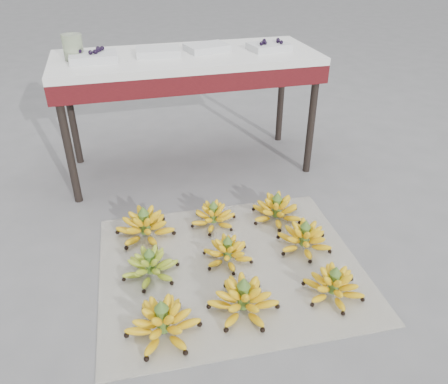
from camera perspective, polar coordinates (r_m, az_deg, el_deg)
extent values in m
plane|color=slate|center=(2.23, 2.41, -8.33)|extent=(60.00, 60.00, 0.00)
cube|color=white|center=(2.16, 0.84, -9.67)|extent=(1.30, 1.10, 0.01)
ellipsoid|color=yellow|center=(1.85, -7.96, -16.89)|extent=(0.36, 0.36, 0.09)
ellipsoid|color=yellow|center=(1.82, -8.05, -16.07)|extent=(0.26, 0.26, 0.07)
ellipsoid|color=yellow|center=(1.80, -8.14, -15.27)|extent=(0.17, 0.17, 0.06)
cylinder|color=#466B26|center=(1.82, -8.05, -16.07)|extent=(0.05, 0.05, 0.12)
cone|color=#466B26|center=(1.77, -8.24, -14.35)|extent=(0.06, 0.06, 0.04)
ellipsoid|color=yellow|center=(1.92, 2.52, -14.21)|extent=(0.38, 0.38, 0.09)
ellipsoid|color=yellow|center=(1.90, 2.55, -13.38)|extent=(0.27, 0.27, 0.07)
ellipsoid|color=yellow|center=(1.87, 2.57, -12.58)|extent=(0.17, 0.17, 0.06)
cylinder|color=#466B26|center=(1.90, 2.55, -13.38)|extent=(0.05, 0.05, 0.12)
cone|color=#466B26|center=(1.84, 2.60, -11.65)|extent=(0.06, 0.06, 0.04)
ellipsoid|color=yellow|center=(2.05, 14.04, -12.05)|extent=(0.33, 0.33, 0.08)
ellipsoid|color=yellow|center=(2.03, 14.17, -11.33)|extent=(0.23, 0.23, 0.06)
ellipsoid|color=yellow|center=(2.00, 14.29, -10.63)|extent=(0.15, 0.15, 0.05)
cylinder|color=#466B26|center=(2.03, 14.17, -11.33)|extent=(0.04, 0.04, 0.11)
cone|color=#466B26|center=(1.98, 14.43, -9.84)|extent=(0.05, 0.05, 0.04)
ellipsoid|color=olive|center=(2.12, -9.54, -9.80)|extent=(0.32, 0.32, 0.08)
ellipsoid|color=olive|center=(2.09, -9.62, -9.09)|extent=(0.23, 0.23, 0.06)
ellipsoid|color=olive|center=(2.07, -9.70, -8.40)|extent=(0.15, 0.15, 0.05)
cylinder|color=#466B26|center=(2.09, -9.62, -9.09)|extent=(0.04, 0.04, 0.11)
cone|color=#466B26|center=(2.05, -9.79, -7.61)|extent=(0.05, 0.05, 0.04)
ellipsoid|color=yellow|center=(2.17, 0.47, -8.15)|extent=(0.27, 0.27, 0.07)
ellipsoid|color=yellow|center=(2.15, 0.47, -7.50)|extent=(0.19, 0.19, 0.05)
ellipsoid|color=yellow|center=(2.13, 0.48, -6.87)|extent=(0.13, 0.13, 0.05)
cylinder|color=#466B26|center=(2.15, 0.47, -7.50)|extent=(0.04, 0.04, 0.10)
cone|color=#466B26|center=(2.11, 0.48, -6.14)|extent=(0.05, 0.05, 0.04)
ellipsoid|color=yellow|center=(2.29, 10.39, -6.28)|extent=(0.32, 0.32, 0.08)
ellipsoid|color=yellow|center=(2.26, 10.47, -5.55)|extent=(0.23, 0.23, 0.06)
ellipsoid|color=yellow|center=(2.24, 10.56, -4.85)|extent=(0.15, 0.15, 0.05)
cylinder|color=#466B26|center=(2.26, 10.47, -5.55)|extent=(0.05, 0.05, 0.11)
cone|color=#466B26|center=(2.22, 10.65, -4.05)|extent=(0.05, 0.05, 0.04)
ellipsoid|color=yellow|center=(2.36, -10.25, -4.78)|extent=(0.40, 0.40, 0.09)
ellipsoid|color=yellow|center=(2.34, -10.34, -3.98)|extent=(0.28, 0.28, 0.07)
ellipsoid|color=yellow|center=(2.32, -10.43, -3.22)|extent=(0.19, 0.19, 0.06)
cylinder|color=#466B26|center=(2.34, -10.34, -3.98)|extent=(0.05, 0.05, 0.13)
cone|color=#466B26|center=(2.29, -10.53, -2.35)|extent=(0.06, 0.06, 0.05)
ellipsoid|color=yellow|center=(2.42, -1.37, -3.48)|extent=(0.29, 0.29, 0.07)
ellipsoid|color=yellow|center=(2.40, -1.38, -2.84)|extent=(0.21, 0.21, 0.06)
ellipsoid|color=yellow|center=(2.38, -1.39, -2.23)|extent=(0.13, 0.13, 0.05)
cylinder|color=#466B26|center=(2.40, -1.38, -2.84)|extent=(0.04, 0.04, 0.10)
cone|color=#466B26|center=(2.36, -1.40, -1.53)|extent=(0.05, 0.05, 0.04)
ellipsoid|color=yellow|center=(2.48, 6.84, -2.66)|extent=(0.30, 0.30, 0.09)
ellipsoid|color=yellow|center=(2.46, 6.90, -1.94)|extent=(0.21, 0.21, 0.06)
ellipsoid|color=yellow|center=(2.44, 6.95, -1.25)|extent=(0.14, 0.14, 0.05)
cylinder|color=#466B26|center=(2.46, 6.90, -1.94)|extent=(0.05, 0.05, 0.12)
cone|color=#466B26|center=(2.42, 7.01, -0.46)|extent=(0.06, 0.06, 0.04)
cylinder|color=black|center=(2.63, -19.69, 5.62)|extent=(0.05, 0.05, 0.72)
cylinder|color=black|center=(2.88, 11.35, 9.11)|extent=(0.05, 0.05, 0.72)
cylinder|color=black|center=(3.12, -19.33, 9.67)|extent=(0.05, 0.05, 0.72)
cylinder|color=black|center=(3.34, 7.46, 12.51)|extent=(0.05, 0.05, 0.72)
cube|color=#571014|center=(2.80, -4.87, 15.63)|extent=(1.60, 0.64, 0.11)
cube|color=white|center=(2.78, -4.94, 17.11)|extent=(1.60, 0.64, 0.04)
cube|color=silver|center=(2.71, -16.69, 16.53)|extent=(0.27, 0.19, 0.04)
sphere|color=black|center=(2.74, -18.32, 17.18)|extent=(0.03, 0.03, 0.03)
sphere|color=black|center=(2.76, -16.14, 17.58)|extent=(0.03, 0.03, 0.03)
sphere|color=black|center=(2.67, -17.05, 17.04)|extent=(0.03, 0.03, 0.03)
sphere|color=black|center=(2.76, -15.63, 17.64)|extent=(0.03, 0.03, 0.03)
sphere|color=black|center=(2.71, -16.15, 17.37)|extent=(0.03, 0.03, 0.03)
sphere|color=black|center=(2.69, -16.38, 17.20)|extent=(0.03, 0.03, 0.03)
sphere|color=black|center=(2.75, -18.35, 17.22)|extent=(0.03, 0.03, 0.03)
sphere|color=black|center=(2.72, -18.35, 17.07)|extent=(0.03, 0.03, 0.03)
sphere|color=black|center=(2.73, -15.92, 17.48)|extent=(0.03, 0.03, 0.03)
sphere|color=black|center=(2.68, -16.50, 17.15)|extent=(0.03, 0.03, 0.03)
cube|color=silver|center=(2.76, -8.58, 17.68)|extent=(0.27, 0.21, 0.04)
cube|color=silver|center=(2.83, -2.23, 18.33)|extent=(0.29, 0.23, 0.04)
cube|color=silver|center=(2.88, 5.89, 18.37)|extent=(0.27, 0.21, 0.04)
sphere|color=black|center=(2.89, 5.28, 19.10)|extent=(0.02, 0.02, 0.02)
sphere|color=black|center=(2.89, 7.06, 18.99)|extent=(0.02, 0.02, 0.02)
sphere|color=black|center=(2.92, 7.07, 19.14)|extent=(0.02, 0.02, 0.02)
sphere|color=black|center=(2.83, 5.40, 18.84)|extent=(0.02, 0.02, 0.02)
sphere|color=black|center=(2.81, 4.89, 18.75)|extent=(0.02, 0.02, 0.02)
sphere|color=black|center=(2.86, 7.48, 18.82)|extent=(0.02, 0.02, 0.02)
sphere|color=black|center=(2.84, 5.10, 18.88)|extent=(0.02, 0.02, 0.02)
sphere|color=black|center=(2.91, 7.08, 19.10)|extent=(0.02, 0.02, 0.02)
cylinder|color=beige|center=(2.76, -19.12, 17.45)|extent=(0.15, 0.15, 0.14)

